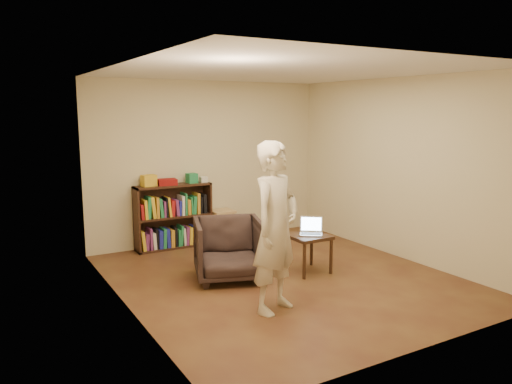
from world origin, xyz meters
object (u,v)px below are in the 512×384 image
side_table (308,241)px  person (276,227)px  stool (222,216)px  laptop (311,230)px  bookshelf (173,220)px  armchair (229,249)px

side_table → person: (-1.06, -0.87, 0.49)m
stool → person: person is taller
stool → laptop: laptop is taller
bookshelf → person: (0.05, -2.91, 0.47)m
armchair → person: (-0.02, -1.14, 0.52)m
bookshelf → side_table: (1.12, -2.05, -0.02)m
stool → person: (-0.76, -2.85, 0.49)m
stool → armchair: bearing=-113.5°
stool → bookshelf: bearing=175.5°
bookshelf → side_table: size_ratio=2.36×
bookshelf → armchair: (0.07, -1.77, -0.05)m
bookshelf → stool: bearing=-4.5°
stool → laptop: 2.00m
armchair → stool: bearing=85.7°
bookshelf → person: bearing=-89.0°
laptop → stool: bearing=137.0°
stool → side_table: size_ratio=1.03×
stool → laptop: size_ratio=1.28×
laptop → person: person is taller
laptop → person: size_ratio=0.22×
laptop → bookshelf: bearing=156.7°
stool → side_table: stool is taller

